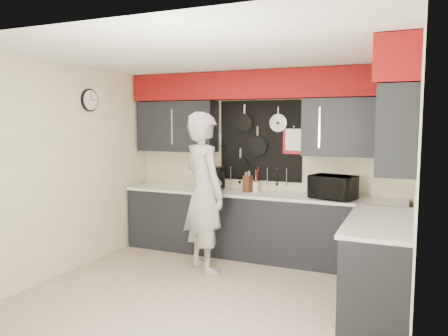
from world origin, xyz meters
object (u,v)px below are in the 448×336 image
at_px(utensil_crock, 255,186).
at_px(coffee_maker, 217,178).
at_px(knife_block, 248,184).
at_px(person, 204,193).
at_px(microwave, 333,187).

distance_m(utensil_crock, coffee_maker, 0.57).
height_order(knife_block, person, person).
distance_m(knife_block, person, 0.83).
distance_m(microwave, coffee_maker, 1.65).
relative_size(microwave, person, 0.27).
xyz_separation_m(microwave, coffee_maker, (-1.65, 0.08, 0.02)).
height_order(microwave, person, person).
bearing_deg(utensil_crock, microwave, -8.56).
xyz_separation_m(knife_block, person, (-0.30, -0.77, -0.03)).
bearing_deg(microwave, person, -138.55).
bearing_deg(coffee_maker, microwave, -9.73).
relative_size(utensil_crock, person, 0.07).
bearing_deg(utensil_crock, person, -113.80).
bearing_deg(knife_block, microwave, 9.07).
bearing_deg(person, coffee_maker, -41.71).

